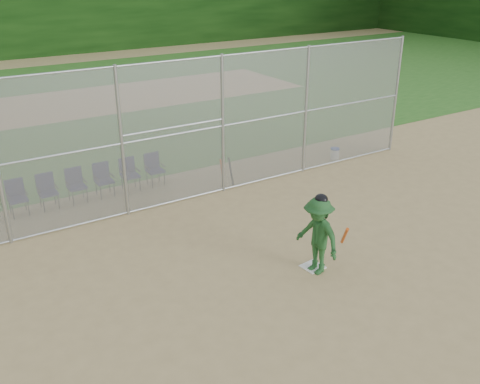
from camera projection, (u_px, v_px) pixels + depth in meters
ground at (302, 277)px, 11.56m from camera, size 100.00×100.00×0.00m
grass_strip at (67, 104)px, 25.51m from camera, size 100.00×100.00×0.00m
dirt_patch_far at (67, 104)px, 25.51m from camera, size 24.00×24.00×0.00m
backstop_fence at (191, 129)px, 14.61m from camera, size 16.09×0.09×4.00m
home_plate at (313, 267)px, 11.94m from camera, size 0.49×0.49×0.02m
batter_at_plate at (318, 235)px, 11.43m from camera, size 1.00×1.28×1.85m
water_cooler at (335, 153)px, 18.38m from camera, size 0.31×0.31×0.40m
spare_bats at (227, 172)px, 16.17m from camera, size 0.36×0.31×0.84m
chair_2 at (18, 198)px, 14.22m from camera, size 0.54×0.52×0.96m
chair_3 at (48, 192)px, 14.61m from camera, size 0.54×0.52×0.96m
chair_4 at (77, 186)px, 15.00m from camera, size 0.54×0.52×0.96m
chair_5 at (104, 180)px, 15.39m from camera, size 0.54×0.52×0.96m
chair_6 at (130, 175)px, 15.78m from camera, size 0.54×0.52×0.96m
chair_7 at (155, 170)px, 16.17m from camera, size 0.54×0.52×0.96m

